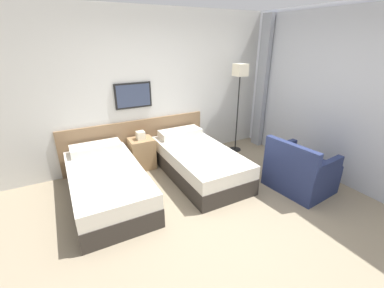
{
  "coord_description": "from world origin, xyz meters",
  "views": [
    {
      "loc": [
        -1.65,
        -2.3,
        2.2
      ],
      "look_at": [
        0.14,
        1.04,
        0.63
      ],
      "focal_mm": 24.0,
      "sensor_mm": 36.0,
      "label": 1
    }
  ],
  "objects_px": {
    "bed_near_door": "(107,184)",
    "nightstand": "(142,153)",
    "floor_lamp": "(240,80)",
    "bed_near_window": "(198,162)",
    "armchair": "(299,172)"
  },
  "relations": [
    {
      "from": "bed_near_window",
      "to": "floor_lamp",
      "type": "relative_size",
      "value": 1.09
    },
    {
      "from": "bed_near_door",
      "to": "floor_lamp",
      "type": "height_order",
      "value": "floor_lamp"
    },
    {
      "from": "floor_lamp",
      "to": "bed_near_window",
      "type": "bearing_deg",
      "value": -155.14
    },
    {
      "from": "bed_near_door",
      "to": "nightstand",
      "type": "height_order",
      "value": "nightstand"
    },
    {
      "from": "armchair",
      "to": "floor_lamp",
      "type": "bearing_deg",
      "value": -7.99
    },
    {
      "from": "bed_near_window",
      "to": "armchair",
      "type": "distance_m",
      "value": 1.62
    },
    {
      "from": "armchair",
      "to": "nightstand",
      "type": "bearing_deg",
      "value": 40.44
    },
    {
      "from": "bed_near_window",
      "to": "armchair",
      "type": "relative_size",
      "value": 2.04
    },
    {
      "from": "nightstand",
      "to": "armchair",
      "type": "height_order",
      "value": "armchair"
    },
    {
      "from": "nightstand",
      "to": "armchair",
      "type": "relative_size",
      "value": 0.75
    },
    {
      "from": "bed_near_door",
      "to": "floor_lamp",
      "type": "xyz_separation_m",
      "value": [
        2.74,
        0.57,
        1.21
      ]
    },
    {
      "from": "bed_near_window",
      "to": "bed_near_door",
      "type": "bearing_deg",
      "value": 180.0
    },
    {
      "from": "bed_near_window",
      "to": "floor_lamp",
      "type": "height_order",
      "value": "floor_lamp"
    },
    {
      "from": "bed_near_door",
      "to": "nightstand",
      "type": "relative_size",
      "value": 2.73
    },
    {
      "from": "floor_lamp",
      "to": "armchair",
      "type": "relative_size",
      "value": 1.88
    }
  ]
}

